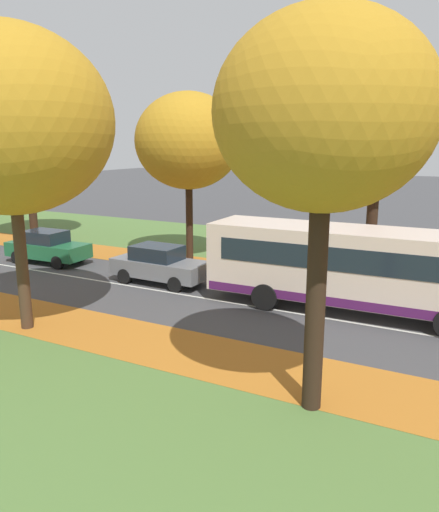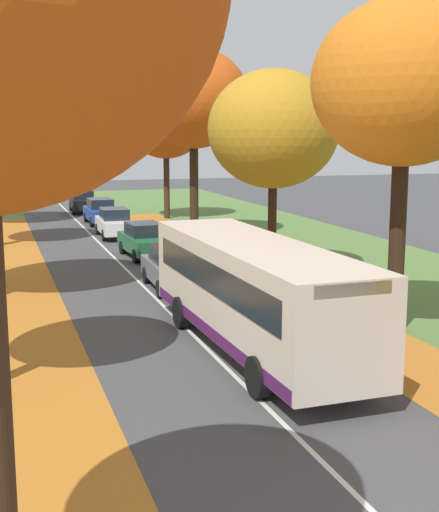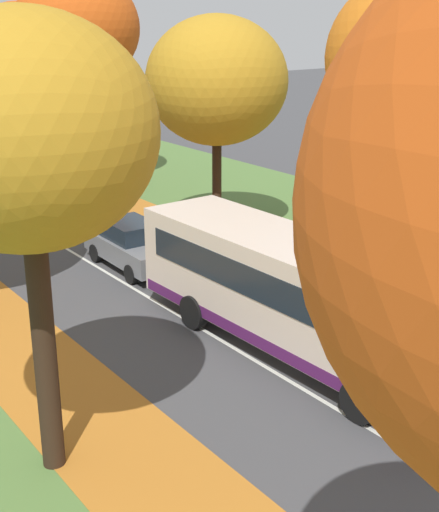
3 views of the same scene
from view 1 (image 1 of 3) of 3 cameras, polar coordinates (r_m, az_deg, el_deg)
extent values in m
cube|color=#B26B23|center=(14.39, -1.33, -11.31)|extent=(2.80, 60.00, 0.00)
cube|color=#517538|center=(28.75, 1.69, 1.04)|extent=(12.00, 90.00, 0.01)
cube|color=#B26B23|center=(22.40, 10.27, -2.58)|extent=(2.80, 60.00, 0.00)
cube|color=silver|center=(21.14, -9.46, -3.51)|extent=(0.12, 80.00, 0.01)
cylinder|color=black|center=(11.13, 10.91, -5.69)|extent=(0.43, 0.43, 4.81)
ellipsoid|color=#B27F1E|center=(10.58, 11.88, 15.87)|extent=(4.52, 4.52, 4.07)
cylinder|color=#422D1E|center=(16.99, -21.65, -1.00)|extent=(0.38, 0.38, 4.19)
ellipsoid|color=#B27F1E|center=(16.57, -22.95, 14.05)|extent=(6.23, 6.23, 5.61)
cylinder|color=black|center=(22.38, 17.02, 3.92)|extent=(0.47, 0.47, 5.27)
ellipsoid|color=orange|center=(22.17, 17.82, 15.69)|extent=(5.20, 5.20, 4.68)
cylinder|color=black|center=(25.54, -3.46, 4.05)|extent=(0.36, 0.36, 3.99)
ellipsoid|color=#B27F1E|center=(25.24, -3.58, 12.99)|extent=(5.26, 5.26, 4.74)
cylinder|color=black|center=(32.54, -20.70, 6.39)|extent=(0.48, 0.48, 5.38)
ellipsoid|color=#C64C14|center=(32.43, -21.41, 15.08)|extent=(6.01, 6.01, 5.41)
cube|color=beige|center=(18.07, 15.16, -0.93)|extent=(2.77, 10.46, 2.50)
cube|color=#19232D|center=(17.98, 15.23, 0.31)|extent=(2.77, 9.21, 0.80)
cube|color=#4C1951|center=(18.34, 14.96, -4.18)|extent=(2.78, 10.25, 0.32)
cylinder|color=black|center=(20.20, 7.67, -2.81)|extent=(0.32, 0.97, 0.96)
cylinder|color=black|center=(18.06, 5.21, -4.65)|extent=(0.32, 0.97, 0.96)
cube|color=slate|center=(21.43, -6.78, -1.35)|extent=(1.79, 4.24, 0.70)
cube|color=#19232D|center=(21.36, -7.16, 0.39)|extent=(1.49, 2.05, 0.60)
cylinder|color=black|center=(21.44, -2.71, -2.23)|extent=(0.23, 0.64, 0.64)
cylinder|color=black|center=(20.18, -5.06, -3.24)|extent=(0.23, 0.64, 0.64)
cylinder|color=black|center=(22.88, -8.26, -1.38)|extent=(0.23, 0.64, 0.64)
cylinder|color=black|center=(21.70, -10.76, -2.26)|extent=(0.23, 0.64, 0.64)
cube|color=#1E6038|center=(26.28, -18.99, 0.69)|extent=(1.89, 4.27, 0.70)
cube|color=#19232D|center=(26.27, -19.33, 2.10)|extent=(1.54, 2.08, 0.60)
cylinder|color=black|center=(26.05, -15.68, 0.02)|extent=(0.25, 0.65, 0.64)
cylinder|color=black|center=(24.92, -18.02, -0.71)|extent=(0.25, 0.65, 0.64)
cylinder|color=black|center=(27.80, -19.75, 0.53)|extent=(0.25, 0.65, 0.64)
cylinder|color=black|center=(26.75, -22.10, -0.13)|extent=(0.25, 0.65, 0.64)
camera|label=2|loc=(17.24, 80.40, 2.11)|focal=50.00mm
camera|label=3|loc=(10.50, 87.38, 14.78)|focal=50.00mm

